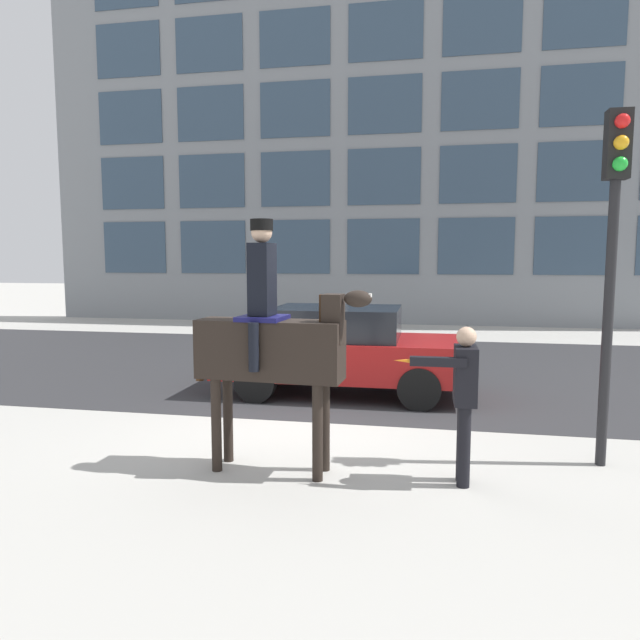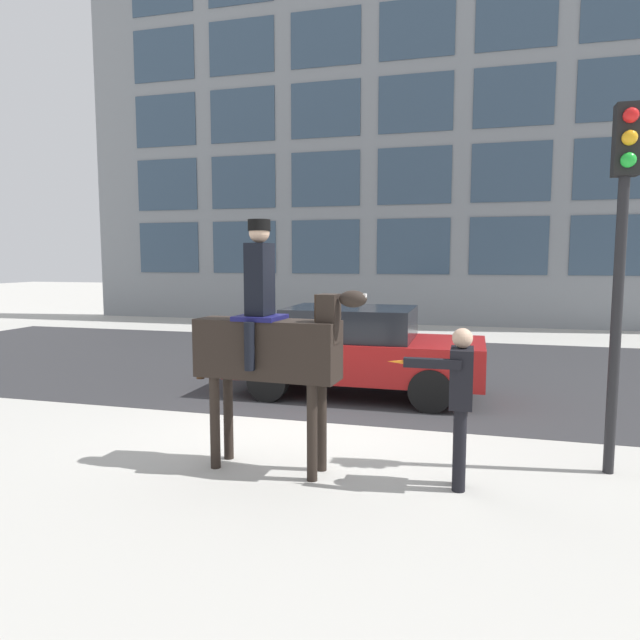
{
  "view_description": "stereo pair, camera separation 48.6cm",
  "coord_description": "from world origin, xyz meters",
  "px_view_note": "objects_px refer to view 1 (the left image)",
  "views": [
    {
      "loc": [
        1.58,
        -7.15,
        2.3
      ],
      "look_at": [
        0.37,
        -0.82,
        1.6
      ],
      "focal_mm": 32.0,
      "sensor_mm": 36.0,
      "label": 1
    },
    {
      "loc": [
        2.05,
        -7.05,
        2.3
      ],
      "look_at": [
        0.37,
        -0.82,
        1.6
      ],
      "focal_mm": 32.0,
      "sensor_mm": 36.0,
      "label": 2
    }
  ],
  "objects_px": {
    "street_car_near_lane": "(341,349)",
    "traffic_light": "(613,231)",
    "pedestrian_bystander": "(463,392)",
    "mounted_horse_lead": "(272,343)"
  },
  "relations": [
    {
      "from": "pedestrian_bystander",
      "to": "street_car_near_lane",
      "type": "distance_m",
      "value": 4.04
    },
    {
      "from": "street_car_near_lane",
      "to": "traffic_light",
      "type": "bearing_deg",
      "value": -39.72
    },
    {
      "from": "pedestrian_bystander",
      "to": "traffic_light",
      "type": "xyz_separation_m",
      "value": [
        1.56,
        0.83,
        1.64
      ]
    },
    {
      "from": "traffic_light",
      "to": "street_car_near_lane",
      "type": "bearing_deg",
      "value": 140.28
    },
    {
      "from": "street_car_near_lane",
      "to": "traffic_light",
      "type": "height_order",
      "value": "traffic_light"
    },
    {
      "from": "pedestrian_bystander",
      "to": "traffic_light",
      "type": "bearing_deg",
      "value": -152.33
    },
    {
      "from": "mounted_horse_lead",
      "to": "pedestrian_bystander",
      "type": "distance_m",
      "value": 2.04
    },
    {
      "from": "street_car_near_lane",
      "to": "traffic_light",
      "type": "distance_m",
      "value": 4.72
    },
    {
      "from": "street_car_near_lane",
      "to": "traffic_light",
      "type": "relative_size",
      "value": 1.08
    },
    {
      "from": "pedestrian_bystander",
      "to": "traffic_light",
      "type": "distance_m",
      "value": 2.41
    }
  ]
}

